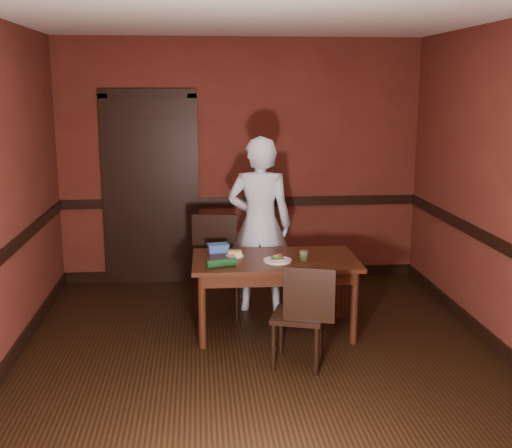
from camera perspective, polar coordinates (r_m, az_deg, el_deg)
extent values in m
cube|color=black|center=(5.35, 0.35, -11.87)|extent=(4.00, 4.50, 0.01)
cube|color=silver|center=(4.91, 0.39, 18.27)|extent=(4.00, 4.50, 0.01)
cube|color=#56221A|center=(7.17, -1.38, 5.54)|extent=(4.00, 0.02, 2.70)
cube|color=#56221A|center=(2.78, 4.87, -5.21)|extent=(4.00, 0.02, 2.70)
cube|color=#56221A|center=(5.52, 21.55, 2.68)|extent=(0.02, 4.50, 2.70)
cube|color=black|center=(7.23, -1.35, 1.98)|extent=(4.00, 0.03, 0.10)
cube|color=black|center=(5.25, -21.78, -2.82)|extent=(0.03, 4.50, 0.10)
cube|color=black|center=(5.59, 21.05, -1.87)|extent=(0.03, 4.50, 0.10)
cube|color=black|center=(7.42, -1.32, -4.42)|extent=(4.00, 0.03, 0.12)
cube|color=black|center=(5.51, -21.09, -11.29)|extent=(0.03, 4.50, 0.12)
cube|color=black|center=(5.84, 20.42, -9.89)|extent=(0.03, 4.50, 0.12)
cube|color=black|center=(7.18, -9.34, 2.77)|extent=(0.85, 0.04, 2.05)
cube|color=black|center=(7.25, -13.07, 2.70)|extent=(0.10, 0.06, 2.15)
cube|color=black|center=(7.18, -5.54, 2.87)|extent=(0.10, 0.06, 2.15)
cube|color=black|center=(7.11, -9.63, 11.37)|extent=(1.05, 0.06, 0.10)
cube|color=#33170C|center=(5.79, 1.68, -6.34)|extent=(1.47, 0.84, 0.68)
imported|color=silver|center=(6.23, 0.33, -0.06)|extent=(0.68, 0.49, 1.72)
cylinder|color=silver|center=(5.59, 1.92, -3.29)|extent=(0.24, 0.24, 0.01)
cube|color=#9F714D|center=(5.59, 1.92, -3.14)|extent=(0.11, 0.10, 0.02)
ellipsoid|color=#307F2B|center=(5.58, 1.92, -2.93)|extent=(0.10, 0.09, 0.02)
cylinder|color=#BF0609|center=(5.59, 1.67, -2.74)|extent=(0.04, 0.04, 0.01)
cylinder|color=#BF0609|center=(5.57, 2.23, -2.79)|extent=(0.04, 0.04, 0.01)
cylinder|color=#7CAA60|center=(5.55, 1.67, -2.85)|extent=(0.03, 0.03, 0.01)
cylinder|color=#7CAA60|center=(5.60, 2.13, -2.72)|extent=(0.03, 0.03, 0.01)
cylinder|color=#7CAA60|center=(5.58, 1.92, -2.78)|extent=(0.03, 0.03, 0.01)
cylinder|color=#568242|center=(5.62, 4.27, -2.89)|extent=(0.07, 0.07, 0.08)
cylinder|color=#BBBBBB|center=(5.61, 4.27, -2.45)|extent=(0.08, 0.08, 0.01)
cylinder|color=silver|center=(5.75, -1.90, -2.84)|extent=(0.16, 0.16, 0.01)
cube|color=#DEC579|center=(5.75, -1.91, -2.60)|extent=(0.12, 0.08, 0.04)
cube|color=#3A6DCB|center=(5.89, -3.39, -2.20)|extent=(0.19, 0.15, 0.07)
cube|color=#3A6DCB|center=(5.88, -3.40, -1.83)|extent=(0.21, 0.16, 0.01)
cylinder|color=#113919|center=(5.41, -3.11, -3.49)|extent=(0.27, 0.14, 0.07)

